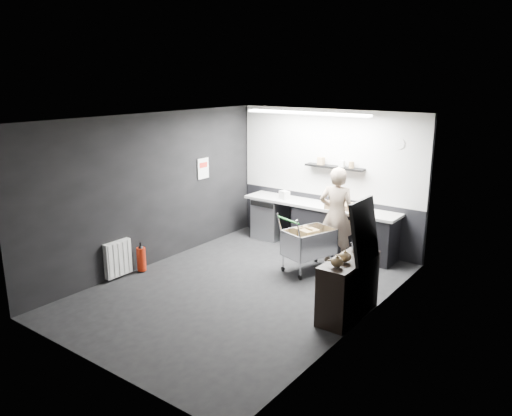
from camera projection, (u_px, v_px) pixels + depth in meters
The scene contains 22 objects.
floor at pixel (243, 288), 8.00m from camera, with size 5.50×5.50×0.00m, color black.
ceiling at pixel (241, 118), 7.31m from camera, with size 5.50×5.50×0.00m, color silver.
wall_back at pixel (328, 179), 9.80m from camera, with size 5.50×5.50×0.00m, color black.
wall_front at pixel (89, 258), 5.52m from camera, with size 5.50×5.50×0.00m, color black.
wall_left at pixel (153, 190), 8.81m from camera, with size 5.50×5.50×0.00m, color black.
wall_right at pixel (363, 230), 6.51m from camera, with size 5.50×5.50×0.00m, color black.
kitchen_wall_panel at pixel (328, 153), 9.65m from camera, with size 3.95×0.02×1.70m, color silver.
dado_panel at pixel (326, 220), 10.00m from camera, with size 3.95×0.02×1.00m, color black.
floating_shelf at pixel (335, 167), 9.51m from camera, with size 1.20×0.22×0.04m, color black.
wall_clock at pixel (399, 144), 8.76m from camera, with size 0.20×0.20×0.03m, color silver.
poster at pixel (203, 168), 9.75m from camera, with size 0.02×0.30×0.40m, color white.
poster_red_band at pixel (203, 165), 9.73m from camera, with size 0.01×0.22×0.10m, color red.
radiator at pixel (118, 259), 8.33m from camera, with size 0.10×0.50×0.60m, color silver.
ceiling_strip at pixel (306, 113), 8.76m from camera, with size 2.40×0.20×0.04m, color white.
prep_counter at pixel (324, 227), 9.69m from camera, with size 3.20×0.61×0.90m.
person at pixel (337, 215), 8.96m from camera, with size 0.64×0.42×1.76m, color #BDAD96.
shopping_cart at pixel (309, 244), 8.63m from camera, with size 0.82×1.09×1.01m.
sideboard at pixel (350, 279), 6.98m from camera, with size 0.49×1.14×1.70m.
fire_extinguisher at pixel (141, 258), 8.63m from camera, with size 0.15×0.15×0.51m.
cardboard_box at pixel (339, 206), 9.34m from camera, with size 0.48×0.36×0.10m, color #91744D.
pink_tub at pixel (337, 201), 9.41m from camera, with size 0.23×0.23×0.23m, color silver.
white_container at pixel (284, 195), 10.04m from camera, with size 0.19×0.15×0.17m, color silver.
Camera 1 is at (4.57, -5.83, 3.30)m, focal length 35.00 mm.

